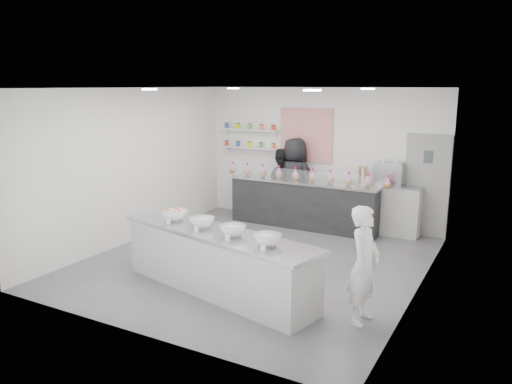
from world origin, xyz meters
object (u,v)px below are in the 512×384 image
Objects in this scene: espresso_machine at (389,174)px; staff_right at (295,181)px; woman_prep at (364,265)px; prep_counter at (217,262)px; back_bar at (303,204)px; staff_left at (280,185)px; espresso_ledge at (386,209)px.

staff_right reaches higher than espresso_machine.
espresso_machine is at bearing 13.07° from woman_prep.
prep_counter is at bearing 95.34° from woman_prep.
staff_right reaches higher than woman_prep.
woman_prep reaches higher than prep_counter.
back_bar is at bearing 106.96° from prep_counter.
prep_counter is 2.07× the size of staff_left.
staff_left is at bearing -177.01° from espresso_ledge.
woman_prep is 4.86m from staff_right.
espresso_machine reaches higher than prep_counter.
back_bar is (-0.26, 3.82, 0.05)m from prep_counter.
espresso_machine reaches higher than back_bar.
prep_counter is 2.20× the size of woman_prep.
back_bar is 2.36× the size of espresso_ledge.
espresso_ledge reaches higher than back_bar.
espresso_ledge is at bearing 163.48° from staff_left.
espresso_ledge is 0.85× the size of staff_left.
woman_prep is at bearing 143.84° from staff_right.
espresso_machine is 0.37× the size of woman_prep.
espresso_ledge is (1.44, 4.20, 0.06)m from prep_counter.
staff_right is at bearing -176.54° from espresso_machine.
espresso_ledge is at bearing 13.53° from woman_prep.
back_bar is 2.01× the size of staff_left.
staff_right is (-2.05, -0.12, -0.31)m from espresso_machine.
woman_prep is at bearing 108.63° from staff_left.
staff_right is at bearing 37.94° from woman_prep.
espresso_machine is at bearing 12.87° from back_bar.
espresso_ledge is 2.40m from staff_left.
staff_left is (-0.94, 4.07, 0.36)m from prep_counter.
woman_prep is (2.19, 0.09, 0.31)m from prep_counter.
woman_prep is 0.81× the size of staff_right.
back_bar is at bearing 36.35° from woman_prep.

